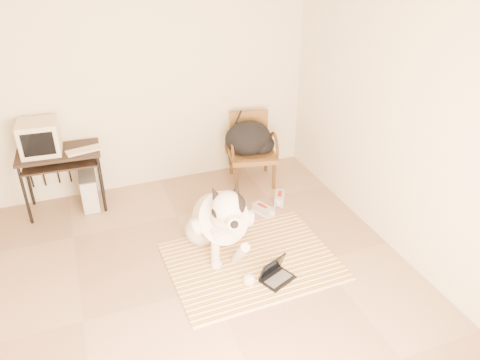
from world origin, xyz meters
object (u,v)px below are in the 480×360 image
dog (220,221)px  laptop (276,274)px  pc_tower (89,190)px  backpack (250,139)px  rattan_chair (251,149)px  computer_desk (60,160)px  crt_monitor (39,137)px

dog → laptop: (0.35, -0.61, -0.32)m
pc_tower → backpack: bearing=-3.7°
laptop → backpack: size_ratio=0.59×
rattan_chair → pc_tower: bearing=177.8°
laptop → backpack: 2.04m
dog → pc_tower: bearing=129.8°
laptop → pc_tower: 2.55m
dog → rattan_chair: (0.89, 1.34, 0.06)m
backpack → computer_desk: bearing=176.1°
computer_desk → rattan_chair: rattan_chair is taller
dog → pc_tower: (-1.18, 1.42, -0.18)m
computer_desk → backpack: 2.30m
rattan_chair → crt_monitor: bearing=176.7°
crt_monitor → backpack: (2.45, -0.20, -0.33)m
laptop → rattan_chair: bearing=74.7°
crt_monitor → rattan_chair: crt_monitor is taller
laptop → computer_desk: size_ratio=0.40×
laptop → dog: bearing=119.9°
laptop → backpack: (0.50, 1.90, 0.54)m
crt_monitor → computer_desk: bearing=-13.5°
computer_desk → backpack: (2.29, -0.16, -0.04)m
laptop → computer_desk: bearing=131.0°
computer_desk → rattan_chair: 2.34m
computer_desk → backpack: size_ratio=1.47×
rattan_chair → backpack: rattan_chair is taller
laptop → backpack: backpack is taller
computer_desk → pc_tower: (0.26, -0.02, -0.44)m
dog → rattan_chair: 1.61m
dog → crt_monitor: 2.25m
computer_desk → crt_monitor: size_ratio=2.11×
laptop → computer_desk: computer_desk is taller
dog → laptop: size_ratio=3.66×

